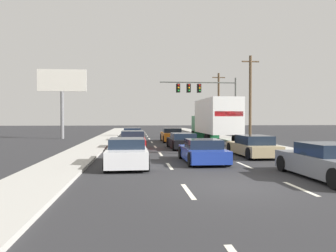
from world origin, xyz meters
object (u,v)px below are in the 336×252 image
Objects in this scene: car_gray at (328,162)px; roadside_billboard at (62,88)px; car_blue at (203,152)px; car_tan at (253,146)px; traffic_signal_mast at (201,92)px; car_black at (182,141)px; box_truck at (214,119)px; utility_pole_mid at (250,96)px; utility_pole_far at (219,103)px; car_orange at (172,135)px; car_white at (127,153)px; car_red at (133,141)px; car_navy at (132,135)px; pedestrian_near_corner at (241,130)px.

roadside_billboard is (-14.34, 24.51, 4.80)m from car_gray.
car_tan is at bearing 33.63° from car_blue.
car_gray is 25.16m from traffic_signal_mast.
box_truck reaches higher than car_black.
utility_pole_mid is (5.20, 5.83, 2.30)m from box_truck.
utility_pole_mid is at bearing 48.85° from car_black.
car_gray reaches higher than car_tan.
utility_pole_far reaches higher than car_gray.
car_gray is at bearing -98.30° from utility_pole_far.
car_black is (-0.06, -7.04, -0.05)m from car_orange.
car_white is 0.55× the size of utility_pole_far.
car_white is (-0.21, -8.22, -0.00)m from car_red.
car_orange is (3.75, 15.05, 0.00)m from car_white.
car_tan is at bearing -90.11° from box_truck.
car_tan is (3.25, -5.02, 0.02)m from car_black.
utility_pole_far is (4.86, 33.33, 3.78)m from car_gray.
car_white is at bearing -90.41° from car_navy.
traffic_signal_mast is at bearing 72.72° from car_black.
car_white is 0.54× the size of box_truck.
box_truck is 1.02× the size of utility_pole_far.
car_red reaches higher than car_orange.
pedestrian_near_corner is at bearing 74.40° from car_tan.
traffic_signal_mast is 5.51m from utility_pole_mid.
car_navy is 0.53× the size of box_truck.
car_navy is at bearing -32.22° from roadside_billboard.
car_red is at bearing -58.87° from roadside_billboard.
car_white reaches higher than car_black.
box_truck reaches higher than car_red.
car_orange reaches higher than car_tan.
traffic_signal_mast reaches higher than pedestrian_near_corner.
car_red is 0.63× the size of roadside_billboard.
traffic_signal_mast is 14.97m from roadside_billboard.
utility_pole_mid is at bearing 17.46° from car_orange.
car_tan is 0.51× the size of traffic_signal_mast.
car_white is 0.63× the size of roadside_billboard.
car_tan is 23.15m from roadside_billboard.
car_navy is 15.95m from car_white.
car_tan is 0.99× the size of car_gray.
traffic_signal_mast reaches higher than car_orange.
utility_pole_far is 15.52m from pedestrian_near_corner.
car_orange is at bearing 89.52° from car_black.
car_white is 31.98m from utility_pole_far.
pedestrian_near_corner is at bearing -69.44° from traffic_signal_mast.
car_black is at bearing -65.76° from car_navy.
pedestrian_near_corner is at bearing -6.14° from car_orange.
car_orange is 0.47× the size of box_truck.
car_red reaches higher than car_blue.
car_white is 3.68m from car_blue.
car_orange is at bearing 173.86° from pedestrian_near_corner.
traffic_signal_mast is (3.99, 12.84, 4.57)m from car_black.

